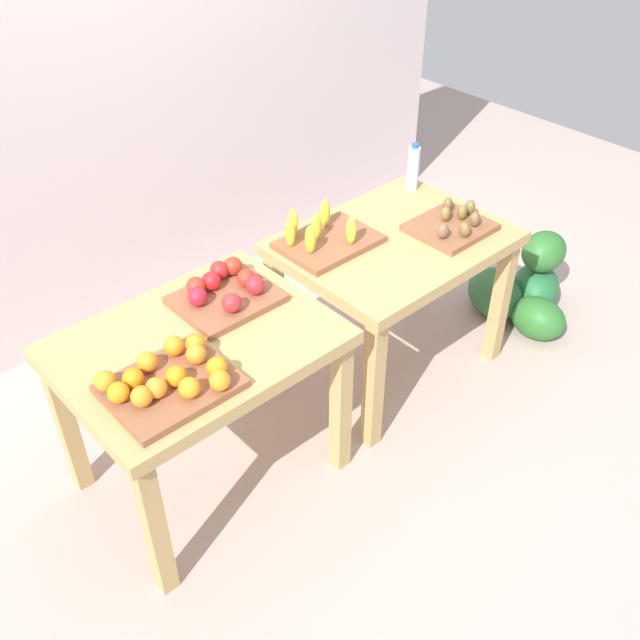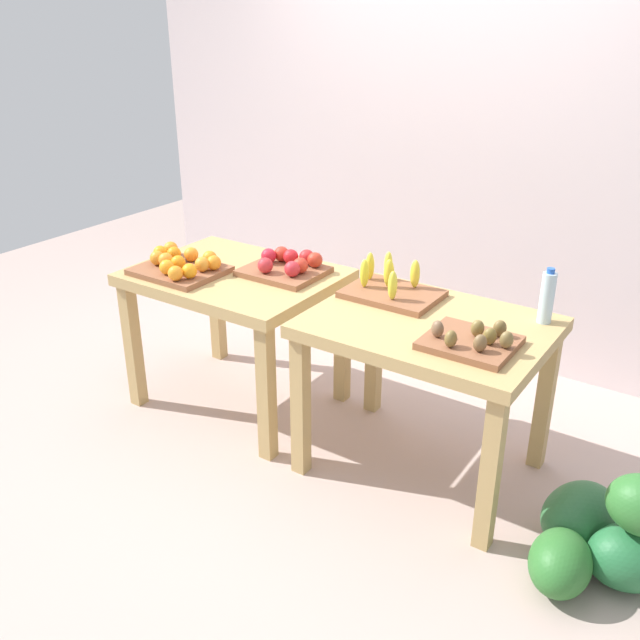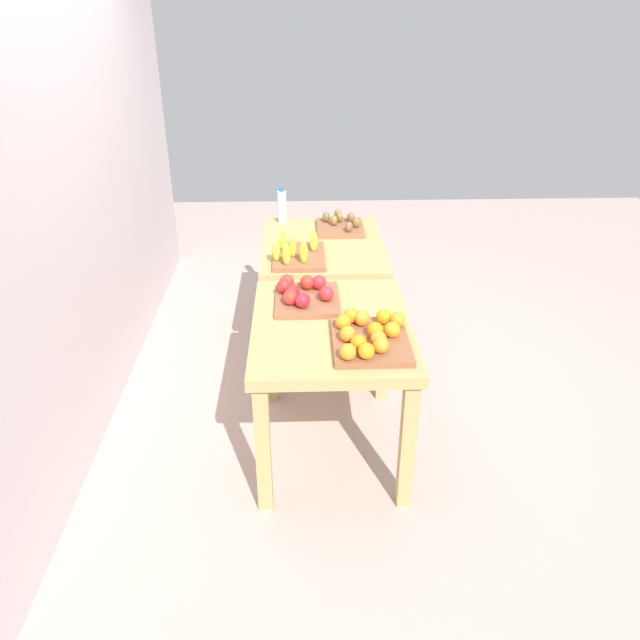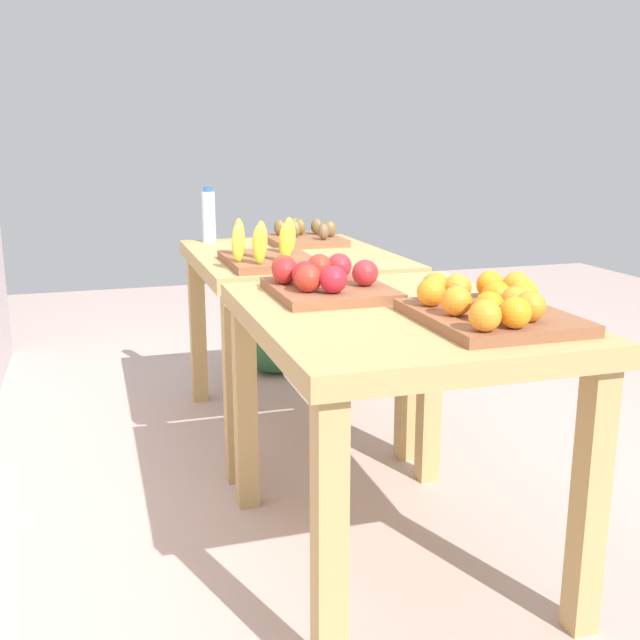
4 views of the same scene
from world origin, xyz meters
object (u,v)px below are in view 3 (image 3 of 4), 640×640
object	(u,v)px
kiwi_bin	(340,226)
apple_bin	(304,295)
orange_bin	(369,336)
banana_crate	(297,254)
water_bottle	(282,207)
display_table_right	(323,259)
display_table_left	(331,342)
watermelon_pile	(345,272)

from	to	relation	value
kiwi_bin	apple_bin	bearing A→B (deg)	166.74
orange_bin	kiwi_bin	size ratio (longest dim) A/B	1.23
banana_crate	water_bottle	size ratio (longest dim) A/B	1.75
orange_bin	display_table_right	bearing A→B (deg)	7.10
apple_bin	kiwi_bin	size ratio (longest dim) A/B	1.10
display_table_right	water_bottle	size ratio (longest dim) A/B	4.14
banana_crate	display_table_left	bearing A→B (deg)	-168.46
orange_bin	watermelon_pile	xyz separation A→B (m)	(2.23, -0.06, -0.65)
display_table_left	display_table_right	xyz separation A→B (m)	(1.12, 0.00, 0.00)
banana_crate	watermelon_pile	distance (m)	1.40
water_bottle	display_table_right	bearing A→B (deg)	-146.78
display_table_right	banana_crate	world-z (taller)	banana_crate
display_table_left	banana_crate	xyz separation A→B (m)	(0.83, 0.17, 0.16)
banana_crate	watermelon_pile	bearing A→B (deg)	-18.46
banana_crate	kiwi_bin	world-z (taller)	banana_crate
display_table_left	orange_bin	distance (m)	0.32
display_table_left	display_table_right	distance (m)	1.12
display_table_left	banana_crate	bearing A→B (deg)	11.54
apple_bin	water_bottle	bearing A→B (deg)	6.24
display_table_right	watermelon_pile	size ratio (longest dim) A/B	1.54
banana_crate	watermelon_pile	xyz separation A→B (m)	(1.18, -0.39, -0.64)
display_table_right	banana_crate	xyz separation A→B (m)	(-0.29, 0.17, 0.16)
display_table_left	orange_bin	xyz separation A→B (m)	(-0.22, -0.17, 0.16)
apple_bin	water_bottle	size ratio (longest dim) A/B	1.59
orange_bin	kiwi_bin	xyz separation A→B (m)	(1.59, 0.03, -0.01)
display_table_right	watermelon_pile	world-z (taller)	display_table_right
kiwi_bin	water_bottle	size ratio (longest dim) A/B	1.45
display_table_right	water_bottle	distance (m)	0.55
apple_bin	kiwi_bin	world-z (taller)	apple_bin
orange_bin	watermelon_pile	world-z (taller)	orange_bin
water_bottle	banana_crate	bearing A→B (deg)	-171.53
kiwi_bin	water_bottle	bearing A→B (deg)	67.79
apple_bin	water_bottle	world-z (taller)	water_bottle
display_table_left	apple_bin	distance (m)	0.32
apple_bin	kiwi_bin	xyz separation A→B (m)	(1.13, -0.27, -0.01)
kiwi_bin	water_bottle	world-z (taller)	water_bottle
apple_bin	banana_crate	distance (m)	0.59
display_table_right	water_bottle	world-z (taller)	water_bottle
orange_bin	display_table_left	bearing A→B (deg)	37.14
display_table_right	kiwi_bin	distance (m)	0.32
kiwi_bin	orange_bin	bearing A→B (deg)	-178.78
display_table_right	orange_bin	xyz separation A→B (m)	(-1.34, -0.17, 0.16)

